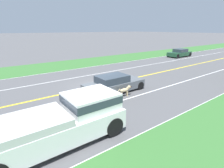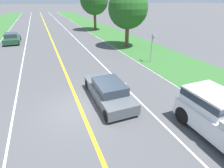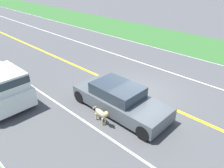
% 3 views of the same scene
% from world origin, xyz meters
% --- Properties ---
extents(ground_plane, '(400.00, 400.00, 0.00)m').
position_xyz_m(ground_plane, '(0.00, 0.00, 0.00)').
color(ground_plane, '#4C4C4F').
extents(centre_divider_line, '(0.18, 160.00, 0.01)m').
position_xyz_m(centre_divider_line, '(0.00, 0.00, 0.00)').
color(centre_divider_line, yellow).
rests_on(centre_divider_line, ground).
extents(lane_edge_line_right, '(0.14, 160.00, 0.01)m').
position_xyz_m(lane_edge_line_right, '(7.00, 0.00, 0.00)').
color(lane_edge_line_right, white).
rests_on(lane_edge_line_right, ground).
extents(lane_edge_line_left, '(0.14, 160.00, 0.01)m').
position_xyz_m(lane_edge_line_left, '(-7.00, 0.00, 0.00)').
color(lane_edge_line_left, white).
rests_on(lane_edge_line_left, ground).
extents(lane_dash_same_dir, '(0.10, 160.00, 0.01)m').
position_xyz_m(lane_dash_same_dir, '(3.50, 0.00, 0.00)').
color(lane_dash_same_dir, white).
rests_on(lane_dash_same_dir, ground).
extents(lane_dash_oncoming, '(0.10, 160.00, 0.01)m').
position_xyz_m(lane_dash_oncoming, '(-3.50, 0.00, 0.00)').
color(lane_dash_oncoming, white).
rests_on(lane_dash_oncoming, ground).
extents(grass_verge_left, '(6.00, 160.00, 0.03)m').
position_xyz_m(grass_verge_left, '(-10.00, 0.00, 0.01)').
color(grass_verge_left, '#33662D').
rests_on(grass_verge_left, ground).
extents(ego_car, '(1.83, 4.64, 1.27)m').
position_xyz_m(ego_car, '(1.83, 0.29, 0.60)').
color(ego_car, '#51565B').
rests_on(ego_car, ground).
extents(dog, '(0.33, 1.17, 0.77)m').
position_xyz_m(dog, '(3.05, 0.39, 0.48)').
color(dog, '#D1B784').
rests_on(dog, ground).
extents(pickup_truck, '(2.07, 5.65, 1.86)m').
position_xyz_m(pickup_truck, '(5.39, -5.06, 0.95)').
color(pickup_truck, silver).
rests_on(pickup_truck, ground).
extents(oncoming_car, '(1.91, 4.43, 1.29)m').
position_xyz_m(oncoming_car, '(-5.19, 19.52, 0.61)').
color(oncoming_car, '#1E472D').
rests_on(oncoming_car, ground).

